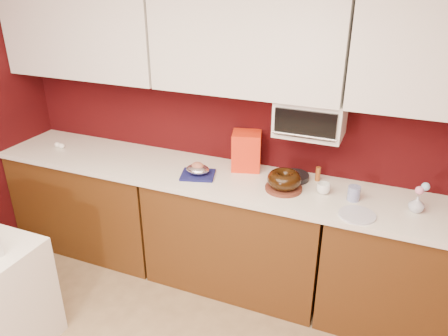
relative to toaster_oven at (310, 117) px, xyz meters
name	(u,v)px	position (x,y,z in m)	size (l,w,h in m)	color
wall_back	(253,120)	(-0.45, 0.15, -0.12)	(4.00, 0.02, 2.50)	#3A0709
base_cabinet_left	(95,201)	(-1.78, -0.17, -0.95)	(1.31, 0.58, 0.86)	#4F2C0F
base_cabinet_center	(237,234)	(-0.45, -0.17, -0.95)	(1.31, 0.58, 0.86)	#4F2C0F
base_cabinet_right	(426,278)	(0.88, -0.17, -0.95)	(1.31, 0.58, 0.86)	#4F2C0F
countertop	(238,182)	(-0.45, -0.17, -0.49)	(4.00, 0.62, 0.04)	white
upper_cabinet_left	(84,30)	(-1.78, -0.02, 0.48)	(1.31, 0.33, 0.70)	white
upper_cabinet_center	(248,41)	(-0.45, -0.02, 0.48)	(1.31, 0.33, 0.70)	white
toaster_oven	(310,117)	(0.00, 0.00, 0.00)	(0.45, 0.30, 0.25)	white
toaster_oven_door	(305,124)	(0.00, -0.16, 0.00)	(0.40, 0.02, 0.18)	black
toaster_oven_handle	(304,136)	(0.00, -0.18, -0.07)	(0.02, 0.02, 0.42)	silver
cake_base	(284,188)	(-0.10, -0.20, -0.46)	(0.25, 0.25, 0.02)	#5C291B
bundt_cake	(284,179)	(-0.10, -0.20, -0.39)	(0.23, 0.23, 0.09)	black
navy_towel	(198,175)	(-0.74, -0.23, -0.47)	(0.24, 0.20, 0.02)	#151751
foil_ham_nest	(198,169)	(-0.74, -0.23, -0.42)	(0.17, 0.14, 0.06)	white
roasted_ham	(198,166)	(-0.74, -0.23, -0.40)	(0.09, 0.08, 0.06)	#B36951
pandoro_box	(246,151)	(-0.46, 0.04, -0.33)	(0.21, 0.19, 0.29)	red
dark_pan	(294,177)	(-0.08, -0.01, -0.46)	(0.22, 0.22, 0.04)	black
coffee_mug	(323,187)	(0.16, -0.14, -0.43)	(0.08, 0.08, 0.09)	white
blue_jar	(354,193)	(0.36, -0.16, -0.43)	(0.08, 0.08, 0.10)	navy
flower_vase	(417,203)	(0.74, -0.16, -0.42)	(0.08, 0.08, 0.12)	silver
flower_pink	(420,190)	(0.74, -0.16, -0.33)	(0.05, 0.05, 0.05)	pink
flower_blue	(426,187)	(0.77, -0.14, -0.30)	(0.05, 0.05, 0.05)	#98CEF3
china_plate	(357,215)	(0.41, -0.36, -0.47)	(0.23, 0.23, 0.01)	silver
amber_bottle	(318,174)	(0.08, 0.03, -0.42)	(0.04, 0.04, 0.10)	#91491A
egg_left	(57,145)	(-2.08, -0.18, -0.45)	(0.06, 0.05, 0.05)	white
egg_right	(61,146)	(-2.03, -0.19, -0.45)	(0.06, 0.05, 0.05)	white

